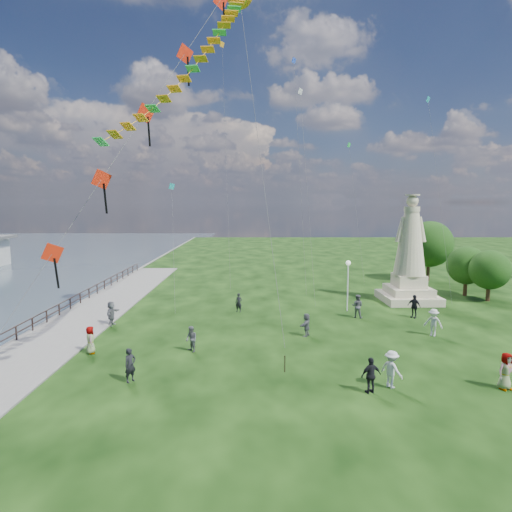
{
  "coord_description": "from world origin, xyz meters",
  "views": [
    {
      "loc": [
        -1.02,
        -18.41,
        8.82
      ],
      "look_at": [
        -1.0,
        8.0,
        5.5
      ],
      "focal_mm": 30.0,
      "sensor_mm": 36.0,
      "label": 1
    }
  ],
  "objects_px": {
    "person_8": "(433,322)",
    "lamppost": "(348,275)",
    "person_7": "(357,306)",
    "person_9": "(414,306)",
    "person_4": "(506,371)",
    "person_2": "(391,369)",
    "statue": "(410,262)",
    "person_5": "(111,313)",
    "person_0": "(130,365)",
    "person_10": "(90,340)",
    "person_6": "(239,303)",
    "person_11": "(306,325)",
    "person_1": "(191,339)",
    "person_3": "(371,375)"
  },
  "relations": [
    {
      "from": "person_1",
      "to": "person_7",
      "type": "bearing_deg",
      "value": 83.37
    },
    {
      "from": "lamppost",
      "to": "person_3",
      "type": "xyz_separation_m",
      "value": [
        -2.13,
        -15.17,
        -2.14
      ]
    },
    {
      "from": "person_0",
      "to": "person_7",
      "type": "height_order",
      "value": "person_7"
    },
    {
      "from": "person_9",
      "to": "person_10",
      "type": "distance_m",
      "value": 23.23
    },
    {
      "from": "statue",
      "to": "person_11",
      "type": "height_order",
      "value": "statue"
    },
    {
      "from": "person_8",
      "to": "person_1",
      "type": "bearing_deg",
      "value": -131.57
    },
    {
      "from": "person_10",
      "to": "person_9",
      "type": "bearing_deg",
      "value": -92.06
    },
    {
      "from": "lamppost",
      "to": "person_3",
      "type": "relative_size",
      "value": 2.43
    },
    {
      "from": "person_2",
      "to": "lamppost",
      "type": "bearing_deg",
      "value": -39.55
    },
    {
      "from": "statue",
      "to": "person_1",
      "type": "bearing_deg",
      "value": -144.78
    },
    {
      "from": "person_1",
      "to": "person_9",
      "type": "distance_m",
      "value": 17.69
    },
    {
      "from": "person_0",
      "to": "person_2",
      "type": "bearing_deg",
      "value": -53.91
    },
    {
      "from": "lamppost",
      "to": "person_5",
      "type": "height_order",
      "value": "lamppost"
    },
    {
      "from": "person_9",
      "to": "person_8",
      "type": "bearing_deg",
      "value": -46.75
    },
    {
      "from": "statue",
      "to": "person_6",
      "type": "bearing_deg",
      "value": -167.59
    },
    {
      "from": "lamppost",
      "to": "person_5",
      "type": "distance_m",
      "value": 18.47
    },
    {
      "from": "person_4",
      "to": "statue",
      "type": "bearing_deg",
      "value": 65.25
    },
    {
      "from": "statue",
      "to": "person_5",
      "type": "distance_m",
      "value": 25.38
    },
    {
      "from": "person_3",
      "to": "person_7",
      "type": "height_order",
      "value": "person_7"
    },
    {
      "from": "person_5",
      "to": "person_4",
      "type": "bearing_deg",
      "value": -107.84
    },
    {
      "from": "person_4",
      "to": "person_8",
      "type": "bearing_deg",
      "value": 71.4
    },
    {
      "from": "statue",
      "to": "person_3",
      "type": "bearing_deg",
      "value": -115.67
    },
    {
      "from": "statue",
      "to": "person_8",
      "type": "height_order",
      "value": "statue"
    },
    {
      "from": "statue",
      "to": "person_11",
      "type": "relative_size",
      "value": 6.19
    },
    {
      "from": "person_5",
      "to": "person_10",
      "type": "height_order",
      "value": "person_5"
    },
    {
      "from": "person_0",
      "to": "person_4",
      "type": "distance_m",
      "value": 18.05
    },
    {
      "from": "person_2",
      "to": "person_4",
      "type": "height_order",
      "value": "person_2"
    },
    {
      "from": "person_3",
      "to": "person_5",
      "type": "height_order",
      "value": "person_5"
    },
    {
      "from": "person_3",
      "to": "person_6",
      "type": "xyz_separation_m",
      "value": [
        -6.73,
        14.86,
        -0.09
      ]
    },
    {
      "from": "lamppost",
      "to": "person_10",
      "type": "relative_size",
      "value": 2.55
    },
    {
      "from": "person_0",
      "to": "person_6",
      "type": "height_order",
      "value": "person_0"
    },
    {
      "from": "person_4",
      "to": "person_0",
      "type": "bearing_deg",
      "value": 158.29
    },
    {
      "from": "person_8",
      "to": "lamppost",
      "type": "bearing_deg",
      "value": 160.49
    },
    {
      "from": "person_0",
      "to": "person_10",
      "type": "height_order",
      "value": "person_0"
    },
    {
      "from": "person_8",
      "to": "person_9",
      "type": "distance_m",
      "value": 4.55
    },
    {
      "from": "person_2",
      "to": "person_9",
      "type": "distance_m",
      "value": 13.72
    },
    {
      "from": "person_2",
      "to": "person_7",
      "type": "height_order",
      "value": "person_2"
    },
    {
      "from": "person_3",
      "to": "person_4",
      "type": "bearing_deg",
      "value": 166.25
    },
    {
      "from": "person_5",
      "to": "person_8",
      "type": "distance_m",
      "value": 22.32
    },
    {
      "from": "lamppost",
      "to": "person_1",
      "type": "distance_m",
      "value": 15.02
    },
    {
      "from": "person_2",
      "to": "person_9",
      "type": "relative_size",
      "value": 1.01
    },
    {
      "from": "person_4",
      "to": "person_2",
      "type": "bearing_deg",
      "value": 158.8
    },
    {
      "from": "person_5",
      "to": "person_8",
      "type": "height_order",
      "value": "person_8"
    },
    {
      "from": "person_5",
      "to": "person_7",
      "type": "bearing_deg",
      "value": -75.75
    },
    {
      "from": "person_7",
      "to": "person_9",
      "type": "xyz_separation_m",
      "value": [
        4.36,
        -0.03,
        -0.0
      ]
    },
    {
      "from": "person_4",
      "to": "person_8",
      "type": "height_order",
      "value": "person_8"
    },
    {
      "from": "person_11",
      "to": "person_1",
      "type": "bearing_deg",
      "value": -40.13
    },
    {
      "from": "person_0",
      "to": "person_3",
      "type": "height_order",
      "value": "person_3"
    },
    {
      "from": "person_2",
      "to": "person_10",
      "type": "relative_size",
      "value": 1.11
    },
    {
      "from": "statue",
      "to": "person_2",
      "type": "distance_m",
      "value": 19.55
    }
  ]
}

